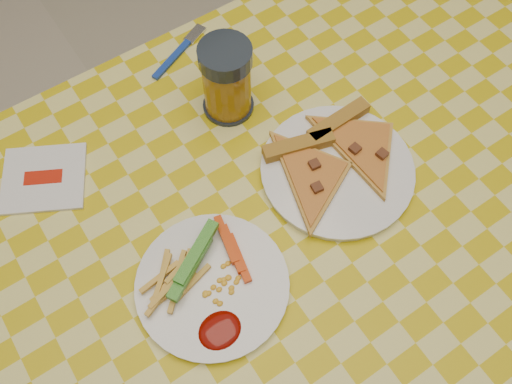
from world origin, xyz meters
TOP-DOWN VIEW (x-y plane):
  - ground at (0.00, 0.00)m, footprint 8.00×8.00m
  - table at (0.00, 0.00)m, footprint 1.28×0.88m
  - plate_left at (-0.14, -0.02)m, footprint 0.25×0.25m
  - plate_right at (0.13, 0.03)m, footprint 0.30×0.30m
  - fries_veggies at (-0.15, -0.01)m, footprint 0.19×0.17m
  - pizza_slices at (0.13, 0.05)m, footprint 0.27×0.25m
  - drink_glass at (0.05, 0.24)m, footprint 0.09×0.09m
  - napkin at (-0.27, 0.28)m, footprint 0.17×0.17m
  - fork at (0.04, 0.39)m, footprint 0.14×0.07m

SIDE VIEW (x-z plane):
  - ground at x=0.00m, z-range 0.00..0.00m
  - table at x=0.00m, z-range 0.30..1.06m
  - napkin at x=-0.27m, z-range 0.76..0.76m
  - fork at x=0.04m, z-range 0.76..0.76m
  - plate_left at x=-0.14m, z-range 0.76..0.77m
  - plate_right at x=0.13m, z-range 0.76..0.77m
  - pizza_slices at x=0.13m, z-range 0.76..0.79m
  - fries_veggies at x=-0.15m, z-range 0.76..0.80m
  - drink_glass at x=0.05m, z-range 0.75..0.89m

